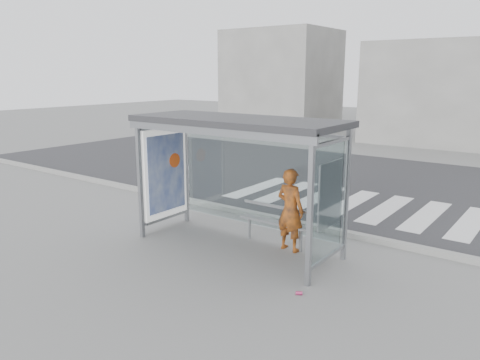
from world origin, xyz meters
name	(u,v)px	position (x,y,z in m)	size (l,w,h in m)	color
ground	(236,247)	(0.00, 0.00, 0.00)	(80.00, 80.00, 0.00)	slate
road	(367,183)	(0.00, 7.00, 0.00)	(30.00, 10.00, 0.01)	#2A2A2D
curb	(286,221)	(0.00, 1.95, 0.06)	(30.00, 0.18, 0.12)	gray
crosswalk	(350,203)	(0.50, 4.50, 0.00)	(6.55, 3.00, 0.00)	silver
bus_shelter	(223,148)	(-0.37, 0.06, 1.98)	(4.25, 1.65, 2.62)	gray
building_left	(281,81)	(-10.00, 18.00, 3.00)	(6.00, 5.00, 6.00)	gray
building_center	(455,93)	(0.00, 18.00, 2.50)	(8.00, 5.00, 5.00)	gray
person	(290,210)	(0.93, 0.52, 0.83)	(0.61, 0.40, 1.66)	#EA4E16
bench	(275,222)	(0.53, 0.58, 0.49)	(1.59, 0.21, 0.82)	gray
soda_can	(299,293)	(2.05, -1.08, 0.03)	(0.06, 0.06, 0.11)	#D83F7C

